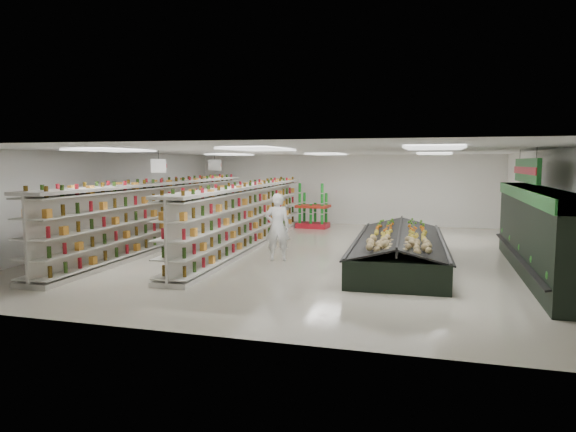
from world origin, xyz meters
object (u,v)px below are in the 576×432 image
(gondola_left, at_px, (163,217))
(shopper_background, at_px, (237,212))
(soda_endcap, at_px, (313,208))
(gondola_center, at_px, (248,218))
(produce_island, at_px, (399,248))
(shopper_main, at_px, (278,227))

(gondola_left, bearing_deg, shopper_background, 75.11)
(gondola_left, bearing_deg, soda_endcap, 56.41)
(gondola_center, bearing_deg, shopper_background, 114.23)
(gondola_left, distance_m, produce_island, 8.09)
(gondola_center, bearing_deg, produce_island, -20.54)
(gondola_center, relative_size, shopper_background, 7.50)
(soda_endcap, relative_size, shopper_background, 1.11)
(gondola_left, bearing_deg, shopper_main, -19.45)
(shopper_main, bearing_deg, produce_island, 174.03)
(gondola_left, distance_m, gondola_center, 2.94)
(produce_island, relative_size, shopper_main, 3.53)
(soda_endcap, height_order, shopper_main, shopper_main)
(shopper_main, bearing_deg, gondola_center, -64.94)
(gondola_center, height_order, soda_endcap, gondola_center)
(produce_island, distance_m, shopper_main, 3.51)
(produce_island, xyz_separation_m, soda_endcap, (-4.16, 7.15, 0.40))
(shopper_main, bearing_deg, gondola_left, -31.43)
(soda_endcap, bearing_deg, gondola_left, -122.05)
(gondola_left, height_order, shopper_main, gondola_left)
(gondola_left, relative_size, soda_endcap, 7.11)
(shopper_main, distance_m, shopper_background, 6.78)
(soda_endcap, bearing_deg, shopper_background, -147.01)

